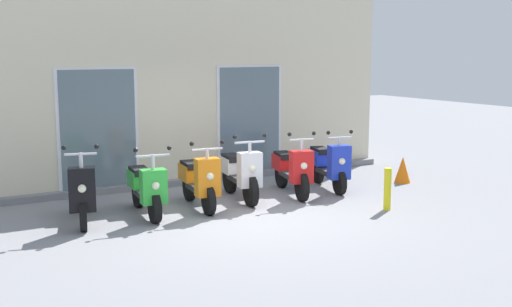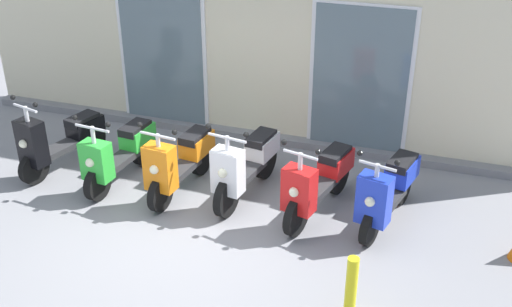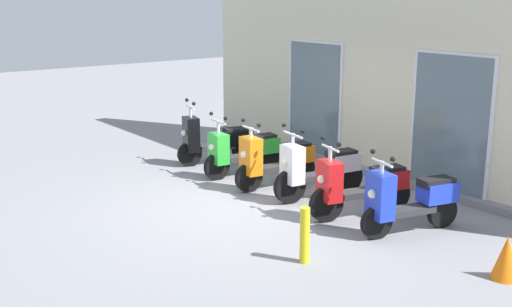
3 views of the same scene
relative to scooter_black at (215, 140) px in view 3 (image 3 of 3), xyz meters
The scene contains 10 objects.
ground_plane 2.62m from the scooter_black, 23.49° to the right, with size 40.00×40.00×0.00m, color gray.
storefront_facade 3.43m from the scooter_black, 40.07° to the left, with size 9.51×0.50×4.05m.
scooter_black is the anchor object (origin of this frame).
scooter_green 0.99m from the scooter_black, ahead, with size 0.58×1.55×1.17m.
scooter_orange 1.90m from the scooter_black, ahead, with size 0.58×1.54×1.19m.
scooter_white 2.78m from the scooter_black, ahead, with size 0.63×1.63×1.22m.
scooter_red 3.79m from the scooter_black, ahead, with size 0.71×1.65×1.21m.
scooter_blue 4.65m from the scooter_black, ahead, with size 0.69×1.51×1.18m.
curb_bollard 4.86m from the scooter_black, 20.96° to the right, with size 0.12×0.12×0.70m, color yellow.
traffic_cone 6.28m from the scooter_black, ahead, with size 0.32×0.32×0.52m, color orange.
Camera 3 is at (7.48, -5.51, 3.16)m, focal length 44.44 mm.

